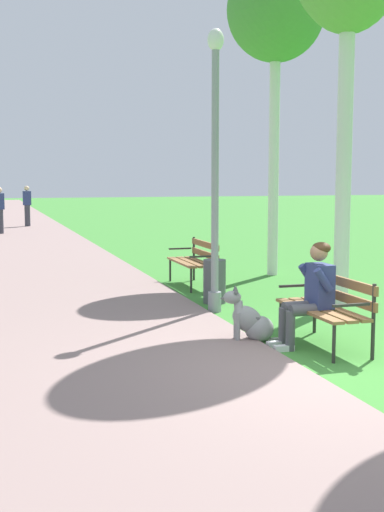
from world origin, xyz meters
TOP-DOWN VIEW (x-y plane):
  - ground_plane at (0.00, 0.00)m, footprint 120.00×120.00m
  - paved_path at (-2.32, 24.00)m, footprint 4.03×60.00m
  - park_bench_near at (0.43, 1.01)m, footprint 0.55×1.50m
  - park_bench_mid at (0.28, 5.79)m, footprint 0.55×1.50m
  - person_seated_on_near_bench at (0.23, 1.05)m, footprint 0.74×0.49m
  - dog_grey at (-0.36, 1.48)m, footprint 0.83×0.35m
  - lamp_post_near at (-0.17, 3.40)m, footprint 0.24×0.24m
  - birch_tree_third at (2.24, 6.71)m, footprint 1.96×1.83m
  - litter_bin at (0.06, 4.06)m, footprint 0.36×0.36m
  - pedestrian_distant at (-2.85, 18.49)m, footprint 0.32×0.22m
  - pedestrian_further_distant at (-1.71, 21.87)m, footprint 0.32×0.22m

SIDE VIEW (x-z plane):
  - ground_plane at x=0.00m, z-range 0.00..0.00m
  - paved_path at x=-2.32m, z-range 0.00..0.04m
  - dog_grey at x=-0.36m, z-range -0.09..0.61m
  - litter_bin at x=0.06m, z-range 0.00..0.70m
  - park_bench_near at x=0.43m, z-range 0.09..0.94m
  - park_bench_mid at x=0.28m, z-range 0.09..0.94m
  - person_seated_on_near_bench at x=0.23m, z-range 0.06..1.31m
  - pedestrian_distant at x=-2.85m, z-range 0.02..1.67m
  - pedestrian_further_distant at x=-1.71m, z-range 0.02..1.67m
  - lamp_post_near at x=-0.17m, z-range 0.07..4.20m
  - birch_tree_third at x=2.24m, z-range 2.06..8.35m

